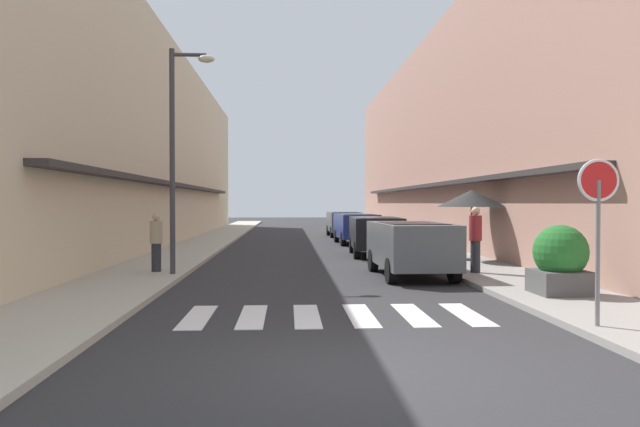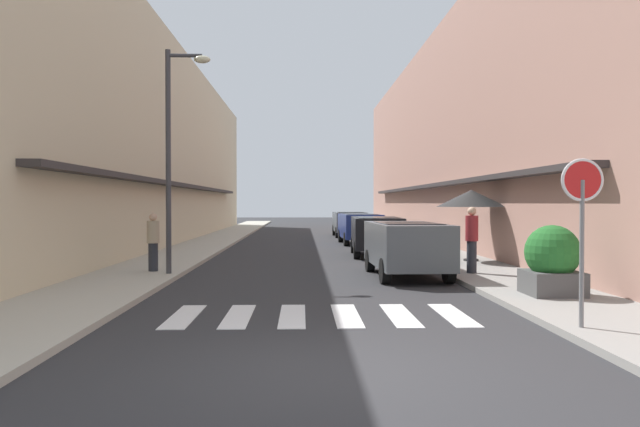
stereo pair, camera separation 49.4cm
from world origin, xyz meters
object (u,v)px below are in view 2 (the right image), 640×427
(round_street_sign, at_px, (582,198))
(street_lamp, at_px, (175,139))
(parked_car_far, at_px, (360,225))
(pedestrian_walking_near, at_px, (472,238))
(planter_corner, at_px, (552,261))
(parked_car_near, at_px, (407,243))
(parked_car_mid, at_px, (376,232))
(cafe_umbrella, at_px, (471,199))
(pedestrian_walking_far, at_px, (153,241))
(parked_car_distant, at_px, (349,221))

(round_street_sign, bearing_deg, street_lamp, 136.89)
(parked_car_far, relative_size, pedestrian_walking_near, 2.37)
(street_lamp, distance_m, pedestrian_walking_near, 8.33)
(planter_corner, distance_m, pedestrian_walking_near, 3.84)
(parked_car_near, height_order, pedestrian_walking_near, pedestrian_walking_near)
(parked_car_mid, relative_size, planter_corner, 2.80)
(cafe_umbrella, distance_m, planter_corner, 7.27)
(round_street_sign, bearing_deg, pedestrian_walking_far, 137.32)
(parked_car_mid, xyz_separation_m, pedestrian_walking_near, (1.74, -6.51, 0.14))
(round_street_sign, distance_m, cafe_umbrella, 10.36)
(parked_car_distant, bearing_deg, street_lamp, -107.77)
(parked_car_mid, bearing_deg, planter_corner, -77.44)
(parked_car_near, bearing_deg, planter_corner, -59.39)
(cafe_umbrella, height_order, pedestrian_walking_far, cafe_umbrella)
(parked_car_mid, distance_m, pedestrian_walking_near, 6.74)
(planter_corner, height_order, pedestrian_walking_near, pedestrian_walking_near)
(pedestrian_walking_near, xyz_separation_m, pedestrian_walking_far, (-8.63, 0.71, -0.10))
(parked_car_distant, distance_m, round_street_sign, 26.39)
(cafe_umbrella, relative_size, pedestrian_walking_far, 1.44)
(parked_car_far, relative_size, cafe_umbrella, 1.82)
(street_lamp, relative_size, cafe_umbrella, 2.58)
(round_street_sign, relative_size, planter_corner, 1.78)
(cafe_umbrella, relative_size, pedestrian_walking_near, 1.30)
(street_lamp, height_order, pedestrian_walking_near, street_lamp)
(planter_corner, bearing_deg, parked_car_near, 120.61)
(round_street_sign, relative_size, pedestrian_walking_far, 1.60)
(parked_car_near, distance_m, parked_car_distant, 19.30)
(parked_car_near, distance_m, parked_car_mid, 6.42)
(street_lamp, height_order, planter_corner, street_lamp)
(pedestrian_walking_far, bearing_deg, parked_car_far, -169.20)
(parked_car_mid, xyz_separation_m, round_street_sign, (1.40, -13.45, 1.14))
(pedestrian_walking_near, bearing_deg, street_lamp, -170.82)
(round_street_sign, distance_m, planter_corner, 3.50)
(parked_car_mid, bearing_deg, cafe_umbrella, -49.83)
(planter_corner, bearing_deg, round_street_sign, -105.93)
(parked_car_distant, height_order, cafe_umbrella, cafe_umbrella)
(parked_car_mid, bearing_deg, pedestrian_walking_far, -139.91)
(parked_car_near, relative_size, cafe_umbrella, 1.77)
(parked_car_far, height_order, planter_corner, planter_corner)
(parked_car_far, bearing_deg, pedestrian_walking_far, -119.28)
(parked_car_near, relative_size, parked_car_far, 0.97)
(parked_car_mid, xyz_separation_m, planter_corner, (2.30, -10.31, -0.11))
(round_street_sign, bearing_deg, parked_car_far, 94.02)
(parked_car_mid, bearing_deg, parked_car_far, 90.00)
(parked_car_near, distance_m, street_lamp, 6.76)
(parked_car_mid, relative_size, cafe_umbrella, 1.74)
(pedestrian_walking_near, bearing_deg, parked_car_distant, 105.40)
(parked_car_far, height_order, pedestrian_walking_far, pedestrian_walking_far)
(street_lamp, bearing_deg, round_street_sign, -43.11)
(parked_car_near, relative_size, round_street_sign, 1.61)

